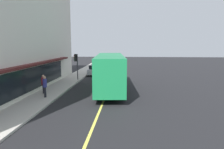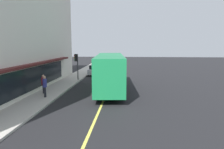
% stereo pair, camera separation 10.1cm
% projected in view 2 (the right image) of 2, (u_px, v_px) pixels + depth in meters
% --- Properties ---
extents(ground, '(120.00, 120.00, 0.00)m').
position_uv_depth(ground, '(105.00, 97.00, 18.17)').
color(ground, black).
extents(sidewalk, '(80.00, 2.60, 0.15)m').
position_uv_depth(sidewalk, '(46.00, 95.00, 18.56)').
color(sidewalk, '#B2ADA3').
rests_on(sidewalk, ground).
extents(lane_centre_stripe, '(36.00, 0.16, 0.01)m').
position_uv_depth(lane_centre_stripe, '(105.00, 97.00, 18.17)').
color(lane_centre_stripe, '#D8D14C').
rests_on(lane_centre_stripe, ground).
extents(bus, '(11.28, 3.32, 3.50)m').
position_uv_depth(bus, '(110.00, 71.00, 20.55)').
color(bus, '#197F47').
rests_on(bus, ground).
extents(traffic_light, '(0.30, 0.52, 3.20)m').
position_uv_depth(traffic_light, '(76.00, 61.00, 26.05)').
color(traffic_light, '#2D2D33').
rests_on(traffic_light, sidewalk).
extents(car_silver, '(4.32, 1.90, 1.52)m').
position_uv_depth(car_silver, '(96.00, 70.00, 31.50)').
color(car_silver, '#B7BABF').
rests_on(car_silver, ground).
extents(pedestrian_mid_block, '(0.34, 0.34, 1.78)m').
position_uv_depth(pedestrian_mid_block, '(45.00, 85.00, 17.37)').
color(pedestrian_mid_block, black).
rests_on(pedestrian_mid_block, sidewalk).
extents(pedestrian_at_corner, '(0.34, 0.34, 1.70)m').
position_uv_depth(pedestrian_at_corner, '(43.00, 82.00, 18.74)').
color(pedestrian_at_corner, black).
rests_on(pedestrian_at_corner, sidewalk).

